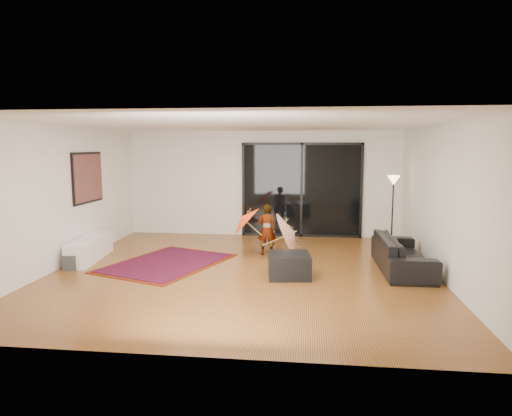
% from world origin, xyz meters
% --- Properties ---
extents(floor, '(7.00, 7.00, 0.00)m').
position_xyz_m(floor, '(0.00, 0.00, 0.00)').
color(floor, '#975D29').
rests_on(floor, ground).
extents(ceiling, '(7.00, 7.00, 0.00)m').
position_xyz_m(ceiling, '(0.00, 0.00, 2.70)').
color(ceiling, white).
rests_on(ceiling, wall_back).
extents(wall_back, '(7.00, 0.00, 7.00)m').
position_xyz_m(wall_back, '(0.00, 3.50, 1.35)').
color(wall_back, silver).
rests_on(wall_back, floor).
extents(wall_front, '(7.00, 0.00, 7.00)m').
position_xyz_m(wall_front, '(0.00, -3.50, 1.35)').
color(wall_front, silver).
rests_on(wall_front, floor).
extents(wall_left, '(0.00, 7.00, 7.00)m').
position_xyz_m(wall_left, '(-3.50, 0.00, 1.35)').
color(wall_left, silver).
rests_on(wall_left, floor).
extents(wall_right, '(0.00, 7.00, 7.00)m').
position_xyz_m(wall_right, '(3.50, 0.00, 1.35)').
color(wall_right, silver).
rests_on(wall_right, floor).
extents(sliding_door, '(3.06, 0.07, 2.40)m').
position_xyz_m(sliding_door, '(1.00, 3.47, 1.20)').
color(sliding_door, black).
rests_on(sliding_door, wall_back).
extents(painting, '(0.04, 1.28, 1.08)m').
position_xyz_m(painting, '(-3.46, 1.00, 1.65)').
color(painting, black).
rests_on(painting, wall_left).
extents(media_console, '(0.59, 1.69, 0.46)m').
position_xyz_m(media_console, '(-3.25, 0.51, 0.23)').
color(media_console, white).
rests_on(media_console, floor).
extents(speaker, '(0.28, 0.28, 0.28)m').
position_xyz_m(speaker, '(-3.25, -0.25, 0.14)').
color(speaker, '#424244').
rests_on(speaker, floor).
extents(persian_rug, '(2.57, 2.98, 0.02)m').
position_xyz_m(persian_rug, '(-1.59, 0.39, 0.01)').
color(persian_rug, '#5D1B08').
rests_on(persian_rug, floor).
extents(sofa, '(0.86, 2.16, 0.63)m').
position_xyz_m(sofa, '(2.95, 0.44, 0.31)').
color(sofa, black).
rests_on(sofa, floor).
extents(ottoman, '(0.81, 0.81, 0.42)m').
position_xyz_m(ottoman, '(0.86, -0.25, 0.21)').
color(ottoman, black).
rests_on(ottoman, floor).
extents(floor_lamp, '(0.28, 0.28, 1.65)m').
position_xyz_m(floor_lamp, '(3.10, 2.47, 1.30)').
color(floor_lamp, black).
rests_on(floor_lamp, floor).
extents(child, '(0.42, 0.29, 1.09)m').
position_xyz_m(child, '(0.31, 1.37, 0.55)').
color(child, '#999999').
rests_on(child, floor).
extents(parasol_orange, '(0.64, 0.77, 0.86)m').
position_xyz_m(parasol_orange, '(-0.24, 1.32, 0.73)').
color(parasol_orange, '#FB410D').
rests_on(parasol_orange, child).
extents(parasol_white, '(0.59, 1.00, 0.99)m').
position_xyz_m(parasol_white, '(0.91, 1.22, 0.50)').
color(parasol_white, silver).
rests_on(parasol_white, floor).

